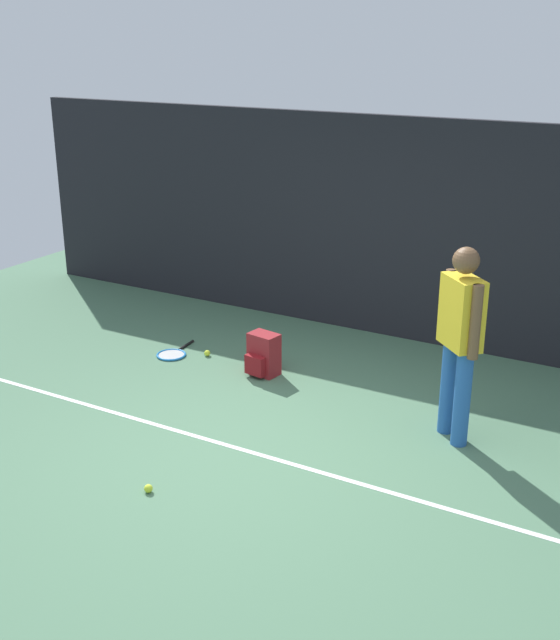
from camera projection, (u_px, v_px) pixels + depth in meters
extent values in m
plane|color=#4C7556|center=(257.00, 444.00, 6.79)|extent=(12.00, 12.00, 0.00)
cube|color=black|center=(396.00, 230.00, 8.81)|extent=(10.00, 0.10, 2.47)
cube|color=white|center=(248.00, 451.00, 6.67)|extent=(9.00, 0.05, 0.00)
cylinder|color=#2659A5|center=(448.00, 387.00, 6.86)|extent=(0.14, 0.14, 0.85)
cylinder|color=#2659A5|center=(462.00, 399.00, 6.65)|extent=(0.14, 0.14, 0.85)
cube|color=yellow|center=(462.00, 312.00, 6.51)|extent=(0.44, 0.44, 0.60)
sphere|color=brown|center=(466.00, 260.00, 6.36)|extent=(0.22, 0.22, 0.22)
cylinder|color=brown|center=(449.00, 305.00, 6.71)|extent=(0.09, 0.09, 0.62)
cylinder|color=brown|center=(475.00, 322.00, 6.31)|extent=(0.09, 0.09, 0.62)
cylinder|color=black|center=(186.00, 345.00, 8.88)|extent=(0.05, 0.30, 0.03)
torus|color=#1E72BF|center=(171.00, 355.00, 8.62)|extent=(0.35, 0.35, 0.02)
cylinder|color=#B2B2B2|center=(171.00, 355.00, 8.62)|extent=(0.30, 0.30, 0.00)
cube|color=maroon|center=(264.00, 354.00, 8.10)|extent=(0.33, 0.25, 0.44)
cube|color=maroon|center=(255.00, 365.00, 8.03)|extent=(0.23, 0.11, 0.20)
sphere|color=#CCE033|center=(148.00, 488.00, 6.07)|extent=(0.07, 0.07, 0.07)
sphere|color=#CCE033|center=(207.00, 353.00, 8.61)|extent=(0.07, 0.07, 0.07)
sphere|color=#CCE033|center=(458.00, 401.00, 7.49)|extent=(0.07, 0.07, 0.07)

